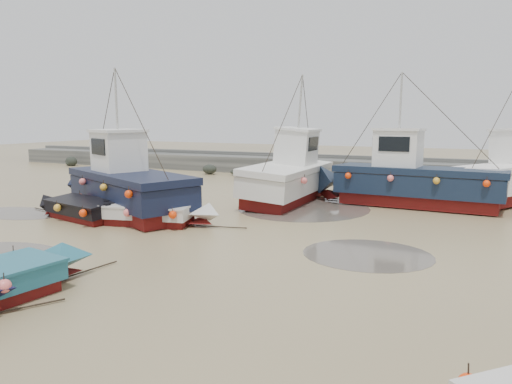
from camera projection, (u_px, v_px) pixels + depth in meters
ground at (143, 251)px, 15.66m from camera, size 120.00×120.00×0.00m
seawall at (341, 168)px, 35.14m from camera, size 60.00×4.92×1.50m
puddle_b at (367, 254)px, 15.26m from camera, size 3.98×3.98×0.01m
puddle_c at (17, 213)px, 21.86m from camera, size 4.45×4.45×0.01m
puddle_d at (304, 208)px, 23.05m from camera, size 5.99×5.99×0.01m
dinghy_4 at (78, 206)px, 20.59m from camera, size 5.73×2.47×1.43m
dinghy_5 at (158, 211)px, 19.41m from camera, size 5.74×2.49×1.43m
cabin_boat_0 at (124, 183)px, 21.66m from camera, size 10.05×5.93×6.22m
cabin_boat_1 at (291, 174)px, 25.05m from camera, size 3.02×10.27×6.22m
cabin_boat_2 at (405, 178)px, 23.58m from camera, size 10.80×3.45×6.22m
person at (179, 207)px, 23.35m from camera, size 0.69×0.61×1.58m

